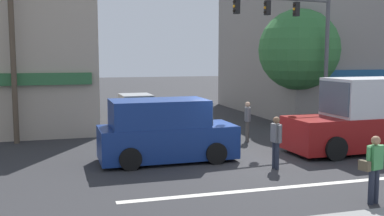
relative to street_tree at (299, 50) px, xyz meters
The scene contains 12 objects.
ground_plane 9.01m from the street_tree, 134.37° to the right, with size 120.00×120.00×0.00m, color #2B2B2D.
lane_marking_stripe 11.59m from the street_tree, 121.43° to the right, with size 9.00×0.24×0.01m, color silver.
building_right_corner 8.32m from the street_tree, 40.93° to the left, with size 13.08×11.59×8.00m.
street_tree is the anchor object (origin of this frame).
utility_pole_near_left 13.23m from the street_tree, behind, with size 1.40×0.22×8.54m.
traffic_light_mast 2.82m from the street_tree, 116.59° to the right, with size 4.87×0.70×6.20m.
van_waiting_far 10.10m from the street_tree, 146.33° to the right, with size 4.62×2.08×2.11m.
sedan_parked_curbside 8.80m from the street_tree, 159.29° to the left, with size 1.97×4.15×1.58m.
box_truck_crossing_rightbound 6.48m from the street_tree, 95.27° to the right, with size 5.66×2.38×2.75m.
pedestrian_foreground_with_bag 12.26m from the street_tree, 110.79° to the right, with size 0.69×0.35×1.67m.
pedestrian_mid_crossing 9.34m from the street_tree, 123.69° to the right, with size 0.22×0.57×1.67m.
pedestrian_far_side 5.73m from the street_tree, 143.67° to the right, with size 0.32×0.55×1.67m.
Camera 1 is at (-5.69, -14.21, 3.58)m, focal length 42.00 mm.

